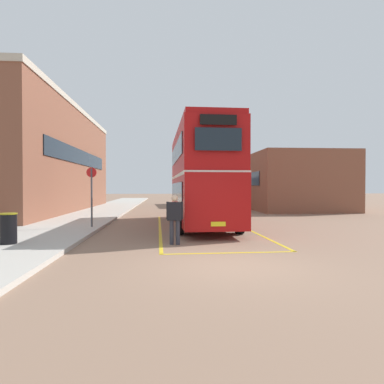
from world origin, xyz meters
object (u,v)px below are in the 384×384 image
pedestrian_boarding (175,216)px  litter_bin (8,228)px  bus_stop_sign (92,191)px  single_deck_bus (202,189)px  double_decker_bus (200,175)px

pedestrian_boarding → litter_bin: (-5.24, -0.28, -0.34)m
pedestrian_boarding → bus_stop_sign: 5.50m
single_deck_bus → double_decker_bus: bearing=-96.4°
bus_stop_sign → double_decker_bus: bearing=15.1°
pedestrian_boarding → litter_bin: pedestrian_boarding is taller
pedestrian_boarding → bus_stop_sign: bus_stop_sign is taller
double_decker_bus → bus_stop_sign: 5.26m
litter_bin → double_decker_bus: bearing=40.7°
double_decker_bus → bus_stop_sign: size_ratio=3.82×
pedestrian_boarding → bus_stop_sign: bearing=131.5°
pedestrian_boarding → bus_stop_sign: (-3.61, 4.08, 0.77)m
double_decker_bus → bus_stop_sign: bearing=-164.9°
single_deck_bus → pedestrian_boarding: 23.62m
double_decker_bus → litter_bin: bearing=-139.3°
bus_stop_sign → pedestrian_boarding: bearing=-48.5°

